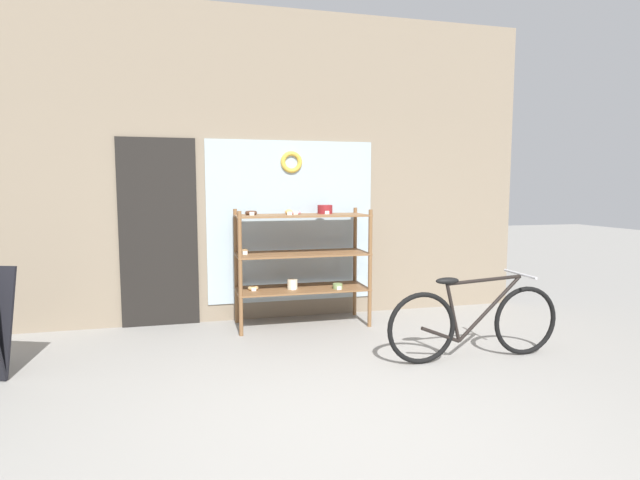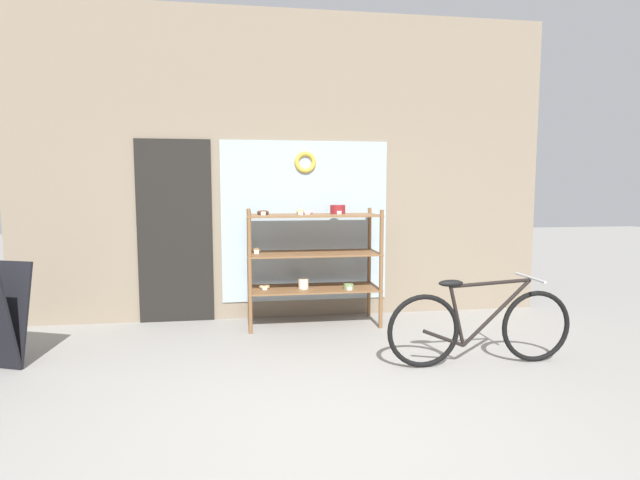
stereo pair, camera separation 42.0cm
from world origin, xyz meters
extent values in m
plane|color=gray|center=(0.00, 0.00, 0.00)|extent=(30.00, 30.00, 0.00)
cube|color=gray|center=(0.00, 2.95, 1.80)|extent=(6.30, 0.08, 3.59)
cube|color=#A3B7C1|center=(0.20, 2.90, 1.15)|extent=(1.98, 0.02, 1.90)
cube|color=black|center=(-1.31, 2.89, 1.05)|extent=(0.84, 0.03, 2.10)
torus|color=gold|center=(0.20, 2.88, 1.85)|extent=(0.26, 0.06, 0.26)
cylinder|color=brown|center=(-0.47, 2.25, 0.66)|extent=(0.04, 0.04, 1.31)
cylinder|color=brown|center=(0.96, 2.25, 0.66)|extent=(0.04, 0.04, 1.31)
cylinder|color=brown|center=(-0.47, 2.78, 0.66)|extent=(0.04, 0.04, 1.31)
cylinder|color=brown|center=(0.96, 2.78, 0.66)|extent=(0.04, 0.04, 1.31)
cube|color=brown|center=(0.24, 2.52, 0.42)|extent=(1.47, 0.58, 0.02)
cube|color=brown|center=(0.24, 2.52, 0.82)|extent=(1.47, 0.58, 0.02)
cube|color=brown|center=(0.24, 2.52, 1.24)|extent=(1.47, 0.58, 0.02)
ellipsoid|color=tan|center=(0.10, 2.52, 1.28)|extent=(0.09, 0.07, 0.06)
cube|color=white|center=(0.10, 2.47, 1.27)|extent=(0.05, 0.00, 0.04)
ellipsoid|color=brown|center=(-0.39, 2.57, 0.86)|extent=(0.08, 0.07, 0.06)
cube|color=white|center=(-0.39, 2.52, 0.84)|extent=(0.05, 0.00, 0.04)
torus|color=#4C2D1E|center=(-0.31, 2.58, 1.28)|extent=(0.13, 0.13, 0.05)
cube|color=white|center=(-0.31, 2.51, 1.27)|extent=(0.05, 0.00, 0.04)
cylinder|color=beige|center=(0.13, 2.48, 0.48)|extent=(0.11, 0.11, 0.11)
cube|color=white|center=(0.13, 2.42, 0.44)|extent=(0.05, 0.00, 0.04)
cylinder|color=maroon|center=(0.55, 2.65, 1.30)|extent=(0.17, 0.17, 0.10)
cube|color=white|center=(0.55, 2.56, 1.27)|extent=(0.05, 0.00, 0.04)
torus|color=pink|center=(0.19, 2.65, 1.27)|extent=(0.15, 0.15, 0.03)
cube|color=white|center=(0.19, 2.57, 1.27)|extent=(0.05, 0.00, 0.04)
torus|color=tan|center=(-0.31, 2.54, 0.44)|extent=(0.12, 0.12, 0.04)
cube|color=white|center=(-0.31, 2.47, 0.44)|extent=(0.05, 0.00, 0.04)
cylinder|color=#7A995B|center=(0.62, 2.38, 0.45)|extent=(0.11, 0.11, 0.06)
cube|color=white|center=(0.62, 2.31, 0.44)|extent=(0.05, 0.00, 0.04)
torus|color=black|center=(0.99, 1.01, 0.32)|extent=(0.65, 0.05, 0.65)
torus|color=black|center=(2.04, 1.00, 0.32)|extent=(0.65, 0.05, 0.65)
cylinder|color=black|center=(1.66, 1.01, 0.46)|extent=(0.62, 0.04, 0.59)
cylinder|color=black|center=(1.59, 1.01, 0.73)|extent=(0.73, 0.04, 0.07)
cylinder|color=black|center=(1.29, 1.01, 0.44)|extent=(0.16, 0.03, 0.54)
cylinder|color=black|center=(1.18, 1.01, 0.25)|extent=(0.38, 0.04, 0.17)
ellipsoid|color=black|center=(1.23, 1.01, 0.74)|extent=(0.22, 0.09, 0.06)
cylinder|color=#B2B2B7|center=(1.96, 1.01, 0.77)|extent=(0.03, 0.46, 0.02)
camera|label=1|loc=(-0.93, -2.91, 1.55)|focal=28.00mm
camera|label=2|loc=(-0.52, -2.99, 1.55)|focal=28.00mm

